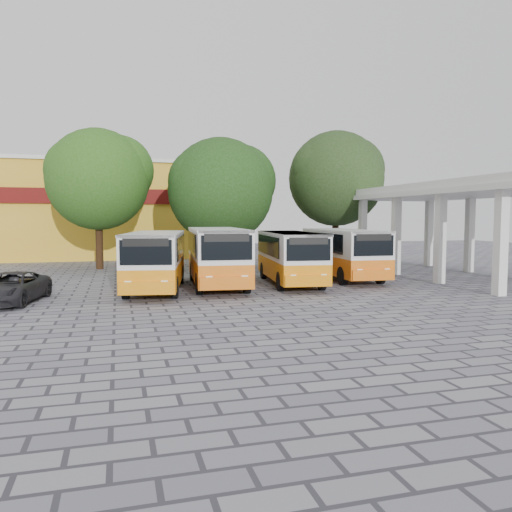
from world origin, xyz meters
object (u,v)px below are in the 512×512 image
object	(u,v)px
bus_far_right	(343,250)
parked_car	(10,288)
bus_far_left	(156,257)
bus_centre_left	(217,253)
bus_centre_right	(290,254)

from	to	relation	value
bus_far_right	parked_car	size ratio (longest dim) A/B	1.76
bus_far_left	bus_centre_left	bearing A→B (deg)	21.13
bus_centre_right	bus_centre_left	bearing A→B (deg)	-175.08
bus_far_left	bus_far_right	bearing A→B (deg)	19.40
bus_far_right	bus_far_left	bearing A→B (deg)	-167.25
bus_centre_left	bus_centre_right	bearing A→B (deg)	3.11
parked_car	bus_centre_left	bearing A→B (deg)	27.35
bus_centre_right	bus_far_right	xyz separation A→B (m)	(3.65, 1.30, 0.05)
bus_centre_left	parked_car	bearing A→B (deg)	-158.80
bus_far_left	bus_centre_right	distance (m)	6.98
bus_centre_left	bus_far_right	world-z (taller)	bus_centre_left
bus_centre_left	bus_centre_right	size ratio (longest dim) A/B	1.07
bus_centre_right	bus_far_right	size ratio (longest dim) A/B	0.98
bus_centre_right	parked_car	bearing A→B (deg)	-162.23
bus_far_left	parked_car	distance (m)	6.41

